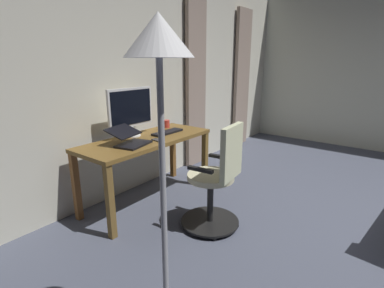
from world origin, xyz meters
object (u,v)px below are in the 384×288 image
at_px(laptop, 130,139).
at_px(cell_phone_by_monitor, 158,140).
at_px(floor_lamp, 160,91).
at_px(desk, 147,147).
at_px(office_chair, 217,182).
at_px(computer_monitor, 131,109).
at_px(computer_keyboard, 167,132).
at_px(mug_coffee, 166,124).

bearing_deg(laptop, cell_phone_by_monitor, 145.02).
xyz_separation_m(cell_phone_by_monitor, floor_lamp, (1.19, 1.19, 0.68)).
xyz_separation_m(laptop, cell_phone_by_monitor, (-0.28, 0.11, -0.05)).
relative_size(desk, laptop, 3.74).
xyz_separation_m(desk, office_chair, (0.00, 0.91, -0.17)).
bearing_deg(computer_monitor, office_chair, 91.84).
relative_size(computer_keyboard, laptop, 1.01).
height_order(desk, mug_coffee, mug_coffee).
xyz_separation_m(computer_monitor, floor_lamp, (1.16, 1.55, 0.38)).
distance_m(computer_keyboard, floor_lamp, 2.11).
height_order(computer_keyboard, cell_phone_by_monitor, computer_keyboard).
bearing_deg(mug_coffee, office_chair, 65.02).
xyz_separation_m(desk, computer_keyboard, (-0.30, 0.03, 0.11)).
height_order(computer_monitor, mug_coffee, computer_monitor).
distance_m(computer_monitor, mug_coffee, 0.60).
bearing_deg(office_chair, desk, 83.14).
relative_size(computer_monitor, computer_keyboard, 1.45).
relative_size(laptop, cell_phone_by_monitor, 2.82).
xyz_separation_m(laptop, floor_lamp, (0.91, 1.31, 0.63)).
relative_size(desk, computer_keyboard, 3.72).
distance_m(computer_monitor, floor_lamp, 1.98).
height_order(office_chair, computer_monitor, computer_monitor).
bearing_deg(computer_keyboard, cell_phone_by_monitor, 24.91).
bearing_deg(laptop, computer_keyboard, 169.85).
height_order(cell_phone_by_monitor, floor_lamp, floor_lamp).
relative_size(office_chair, cell_phone_by_monitor, 7.05).
bearing_deg(floor_lamp, desk, -131.19).
bearing_deg(computer_keyboard, office_chair, 71.29).
distance_m(computer_keyboard, mug_coffee, 0.30).
height_order(computer_keyboard, mug_coffee, mug_coffee).
relative_size(desk, mug_coffee, 12.03).
xyz_separation_m(desk, cell_phone_by_monitor, (0.01, 0.17, 0.10)).
bearing_deg(desk, cell_phone_by_monitor, 88.14).
relative_size(cell_phone_by_monitor, mug_coffee, 1.14).
xyz_separation_m(desk, laptop, (0.28, 0.06, 0.15)).
xyz_separation_m(desk, mug_coffee, (-0.51, -0.18, 0.15)).
relative_size(desk, office_chair, 1.50).
bearing_deg(laptop, computer_monitor, -147.83).
bearing_deg(cell_phone_by_monitor, desk, -86.02).
height_order(computer_monitor, laptop, computer_monitor).
bearing_deg(computer_keyboard, mug_coffee, -134.62).
distance_m(office_chair, cell_phone_by_monitor, 0.79).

